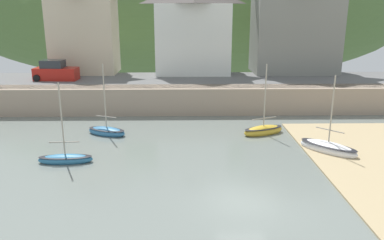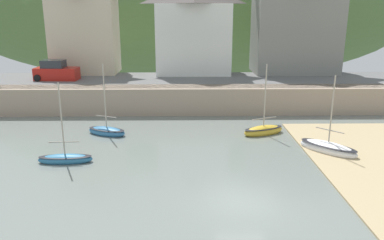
{
  "view_description": "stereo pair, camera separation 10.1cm",
  "coord_description": "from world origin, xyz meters",
  "px_view_note": "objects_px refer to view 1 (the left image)",
  "views": [
    {
      "loc": [
        -2.87,
        -16.96,
        9.02
      ],
      "look_at": [
        -2.37,
        10.32,
        1.22
      ],
      "focal_mm": 36.18,
      "sensor_mm": 36.0,
      "label": 1
    },
    {
      "loc": [
        -2.77,
        -16.96,
        9.02
      ],
      "look_at": [
        -2.37,
        10.32,
        1.22
      ],
      "focal_mm": 36.18,
      "sensor_mm": 36.0,
      "label": 2
    }
  ],
  "objects_px": {
    "waterfront_building_centre": "(193,27)",
    "motorboat_with_cabin": "(263,130)",
    "waterfront_building_left": "(83,24)",
    "parked_car_near_slipway": "(56,72)",
    "sailboat_white_hull": "(107,131)",
    "sailboat_blue_trim": "(328,148)",
    "rowboat_small_beached": "(65,159)",
    "waterfront_building_right": "(296,19)"
  },
  "relations": [
    {
      "from": "rowboat_small_beached",
      "to": "parked_car_near_slipway",
      "type": "relative_size",
      "value": 1.22
    },
    {
      "from": "motorboat_with_cabin",
      "to": "sailboat_white_hull",
      "type": "relative_size",
      "value": 1.0
    },
    {
      "from": "waterfront_building_left",
      "to": "waterfront_building_right",
      "type": "xyz_separation_m",
      "value": [
        22.48,
        0.0,
        0.51
      ]
    },
    {
      "from": "rowboat_small_beached",
      "to": "parked_car_near_slipway",
      "type": "height_order",
      "value": "rowboat_small_beached"
    },
    {
      "from": "sailboat_blue_trim",
      "to": "motorboat_with_cabin",
      "type": "bearing_deg",
      "value": 176.74
    },
    {
      "from": "waterfront_building_left",
      "to": "rowboat_small_beached",
      "type": "xyz_separation_m",
      "value": [
        3.37,
        -19.97,
        -7.31
      ]
    },
    {
      "from": "waterfront_building_centre",
      "to": "motorboat_with_cabin",
      "type": "relative_size",
      "value": 1.75
    },
    {
      "from": "waterfront_building_left",
      "to": "motorboat_with_cabin",
      "type": "xyz_separation_m",
      "value": [
        16.58,
        -14.54,
        -7.28
      ]
    },
    {
      "from": "sailboat_blue_trim",
      "to": "motorboat_with_cabin",
      "type": "height_order",
      "value": "motorboat_with_cabin"
    },
    {
      "from": "parked_car_near_slipway",
      "to": "motorboat_with_cabin",
      "type": "bearing_deg",
      "value": -25.12
    },
    {
      "from": "sailboat_blue_trim",
      "to": "sailboat_white_hull",
      "type": "relative_size",
      "value": 0.98
    },
    {
      "from": "sailboat_blue_trim",
      "to": "motorboat_with_cabin",
      "type": "distance_m",
      "value": 5.29
    },
    {
      "from": "waterfront_building_left",
      "to": "motorboat_with_cabin",
      "type": "distance_m",
      "value": 23.22
    },
    {
      "from": "waterfront_building_left",
      "to": "rowboat_small_beached",
      "type": "bearing_deg",
      "value": -80.43
    },
    {
      "from": "waterfront_building_centre",
      "to": "motorboat_with_cabin",
      "type": "distance_m",
      "value": 16.88
    },
    {
      "from": "sailboat_blue_trim",
      "to": "rowboat_small_beached",
      "type": "xyz_separation_m",
      "value": [
        -16.68,
        -1.44,
        -0.05
      ]
    },
    {
      "from": "rowboat_small_beached",
      "to": "sailboat_white_hull",
      "type": "height_order",
      "value": "sailboat_white_hull"
    },
    {
      "from": "rowboat_small_beached",
      "to": "motorboat_with_cabin",
      "type": "distance_m",
      "value": 14.29
    },
    {
      "from": "sailboat_blue_trim",
      "to": "parked_car_near_slipway",
      "type": "relative_size",
      "value": 1.27
    },
    {
      "from": "waterfront_building_left",
      "to": "waterfront_building_centre",
      "type": "bearing_deg",
      "value": 0.0
    },
    {
      "from": "waterfront_building_right",
      "to": "sailboat_blue_trim",
      "type": "relative_size",
      "value": 2.11
    },
    {
      "from": "motorboat_with_cabin",
      "to": "rowboat_small_beached",
      "type": "bearing_deg",
      "value": 179.49
    },
    {
      "from": "waterfront_building_left",
      "to": "parked_car_near_slipway",
      "type": "height_order",
      "value": "waterfront_building_left"
    },
    {
      "from": "waterfront_building_centre",
      "to": "rowboat_small_beached",
      "type": "distance_m",
      "value": 22.68
    },
    {
      "from": "sailboat_white_hull",
      "to": "parked_car_near_slipway",
      "type": "xyz_separation_m",
      "value": [
        -6.71,
        9.99,
        2.93
      ]
    },
    {
      "from": "waterfront_building_centre",
      "to": "rowboat_small_beached",
      "type": "bearing_deg",
      "value": -112.29
    },
    {
      "from": "waterfront_building_left",
      "to": "rowboat_small_beached",
      "type": "relative_size",
      "value": 1.99
    },
    {
      "from": "motorboat_with_cabin",
      "to": "sailboat_white_hull",
      "type": "xyz_separation_m",
      "value": [
        -11.76,
        0.05,
        -0.02
      ]
    },
    {
      "from": "waterfront_building_left",
      "to": "parked_car_near_slipway",
      "type": "relative_size",
      "value": 2.42
    },
    {
      "from": "motorboat_with_cabin",
      "to": "parked_car_near_slipway",
      "type": "bearing_deg",
      "value": 128.63
    },
    {
      "from": "parked_car_near_slipway",
      "to": "rowboat_small_beached",
      "type": "bearing_deg",
      "value": -67.82
    },
    {
      "from": "parked_car_near_slipway",
      "to": "waterfront_building_right",
      "type": "bearing_deg",
      "value": 13.86
    },
    {
      "from": "rowboat_small_beached",
      "to": "motorboat_with_cabin",
      "type": "xyz_separation_m",
      "value": [
        13.21,
        5.43,
        0.04
      ]
    },
    {
      "from": "motorboat_with_cabin",
      "to": "sailboat_white_hull",
      "type": "height_order",
      "value": "sailboat_white_hull"
    },
    {
      "from": "waterfront_building_centre",
      "to": "waterfront_building_right",
      "type": "relative_size",
      "value": 0.85
    },
    {
      "from": "waterfront_building_left",
      "to": "sailboat_blue_trim",
      "type": "relative_size",
      "value": 1.91
    },
    {
      "from": "sailboat_blue_trim",
      "to": "parked_car_near_slipway",
      "type": "xyz_separation_m",
      "value": [
        -21.95,
        14.03,
        2.9
      ]
    },
    {
      "from": "waterfront_building_centre",
      "to": "sailboat_blue_trim",
      "type": "relative_size",
      "value": 1.79
    },
    {
      "from": "waterfront_building_right",
      "to": "sailboat_blue_trim",
      "type": "xyz_separation_m",
      "value": [
        -2.43,
        -18.53,
        -7.77
      ]
    },
    {
      "from": "rowboat_small_beached",
      "to": "motorboat_with_cabin",
      "type": "height_order",
      "value": "motorboat_with_cabin"
    },
    {
      "from": "parked_car_near_slipway",
      "to": "waterfront_building_centre",
      "type": "bearing_deg",
      "value": 21.9
    },
    {
      "from": "rowboat_small_beached",
      "to": "motorboat_with_cabin",
      "type": "bearing_deg",
      "value": 20.02
    }
  ]
}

